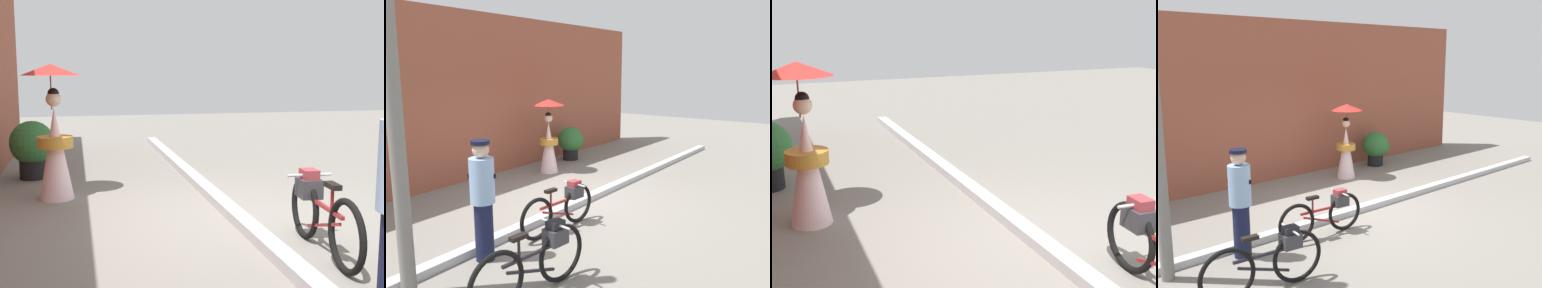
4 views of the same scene
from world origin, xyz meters
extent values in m
plane|color=gray|center=(0.00, 0.00, 0.00)|extent=(30.00, 30.00, 0.00)
cube|color=brown|center=(0.00, 3.38, 2.00)|extent=(14.00, 0.40, 3.99)
cube|color=#B2B2B7|center=(0.00, 0.00, 0.06)|extent=(14.00, 0.20, 0.12)
torus|color=black|center=(-0.75, -0.52, 0.34)|extent=(0.69, 0.12, 0.69)
torus|color=black|center=(-1.74, -0.44, 0.34)|extent=(0.69, 0.12, 0.69)
cube|color=maroon|center=(-1.25, -0.48, 0.48)|extent=(0.83, 0.10, 0.04)
cube|color=maroon|center=(-1.25, -0.48, 0.30)|extent=(0.72, 0.09, 0.26)
cylinder|color=maroon|center=(-1.42, -0.47, 0.59)|extent=(0.03, 0.03, 0.28)
cube|color=black|center=(-1.42, -0.47, 0.73)|extent=(0.23, 0.11, 0.05)
cylinder|color=silver|center=(-0.85, -0.51, 0.72)|extent=(0.07, 0.48, 0.03)
cube|color=#333338|center=(-0.85, -0.51, 0.58)|extent=(0.28, 0.24, 0.20)
cube|color=maroon|center=(-0.85, -0.51, 0.71)|extent=(0.21, 0.17, 0.14)
torus|color=black|center=(-2.47, -1.53, 0.37)|extent=(0.75, 0.14, 0.75)
torus|color=black|center=(-3.46, -1.43, 0.37)|extent=(0.75, 0.14, 0.75)
cube|color=black|center=(-2.97, -1.48, 0.53)|extent=(0.84, 0.12, 0.04)
cube|color=black|center=(-2.97, -1.48, 0.33)|extent=(0.73, 0.11, 0.26)
cylinder|color=black|center=(-3.15, -1.46, 0.65)|extent=(0.03, 0.03, 0.31)
cube|color=black|center=(-3.15, -1.46, 0.81)|extent=(0.23, 0.11, 0.05)
cylinder|color=silver|center=(-2.57, -1.52, 0.79)|extent=(0.08, 0.48, 0.03)
cube|color=#333338|center=(-2.57, -1.52, 0.64)|extent=(0.28, 0.25, 0.20)
cube|color=black|center=(-2.57, -1.52, 0.77)|extent=(0.22, 0.18, 0.14)
cylinder|color=#141938|center=(-2.67, -0.30, 0.42)|extent=(0.26, 0.26, 0.84)
cylinder|color=#8CB2E0|center=(-2.67, -0.30, 1.16)|extent=(0.34, 0.34, 0.63)
sphere|color=#D8B293|center=(-2.67, -0.30, 1.59)|extent=(0.23, 0.23, 0.23)
cylinder|color=black|center=(-2.67, -0.30, 1.69)|extent=(0.26, 0.26, 0.05)
cube|color=black|center=(-2.67, -0.30, 1.22)|extent=(0.25, 0.33, 0.06)
cone|color=silver|center=(1.59, 2.15, 0.66)|extent=(0.48, 0.48, 1.31)
cylinder|color=#C1842D|center=(1.59, 2.15, 0.81)|extent=(0.49, 0.49, 0.16)
sphere|color=beige|center=(1.59, 2.15, 1.42)|extent=(0.21, 0.21, 0.21)
sphere|color=black|center=(1.59, 2.15, 1.49)|extent=(0.16, 0.16, 0.16)
cylinder|color=olive|center=(1.64, 2.19, 1.54)|extent=(0.02, 0.02, 0.55)
cone|color=red|center=(1.64, 2.19, 1.82)|extent=(0.81, 0.81, 0.16)
cylinder|color=black|center=(3.08, 2.59, 0.16)|extent=(0.44, 0.44, 0.31)
sphere|color=#2D6B33|center=(3.08, 2.59, 0.61)|extent=(0.74, 0.74, 0.74)
sphere|color=#2D6B33|center=(3.27, 2.48, 0.52)|extent=(0.41, 0.41, 0.41)
cylinder|color=slate|center=(-3.81, -0.27, 2.40)|extent=(0.18, 0.18, 4.80)
camera|label=1|loc=(-5.58, 1.86, 1.80)|focal=46.76mm
camera|label=2|loc=(-6.12, -4.48, 2.66)|focal=37.35mm
camera|label=3|loc=(-4.01, 2.58, 2.35)|focal=45.26mm
camera|label=4|loc=(-5.70, -6.29, 3.08)|focal=41.58mm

